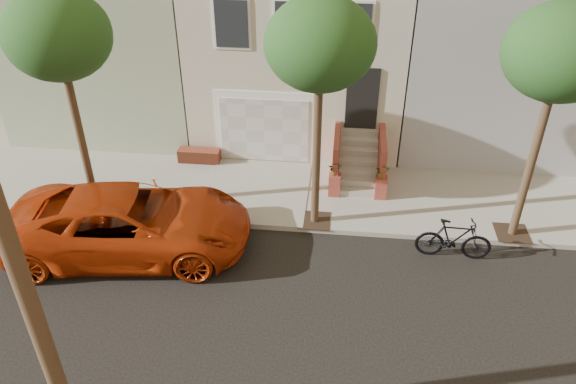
# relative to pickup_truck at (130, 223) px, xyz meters

# --- Properties ---
(ground) EXTENTS (90.00, 90.00, 0.00)m
(ground) POSITION_rel_pickup_truck_xyz_m (3.78, -2.27, -0.88)
(ground) COLOR black
(ground) RESTS_ON ground
(sidewalk) EXTENTS (40.00, 3.70, 0.15)m
(sidewalk) POSITION_rel_pickup_truck_xyz_m (3.78, 3.08, -0.81)
(sidewalk) COLOR gray
(sidewalk) RESTS_ON ground
(house_row) EXTENTS (33.10, 11.70, 7.00)m
(house_row) POSITION_rel_pickup_truck_xyz_m (3.78, 8.92, 2.76)
(house_row) COLOR #BCB6A1
(house_row) RESTS_ON sidewalk
(tree_left) EXTENTS (2.70, 2.57, 6.30)m
(tree_left) POSITION_rel_pickup_truck_xyz_m (-1.72, 1.63, 4.37)
(tree_left) COLOR #2D2116
(tree_left) RESTS_ON sidewalk
(tree_mid) EXTENTS (2.70, 2.57, 6.30)m
(tree_mid) POSITION_rel_pickup_truck_xyz_m (4.78, 1.63, 4.37)
(tree_mid) COLOR #2D2116
(tree_mid) RESTS_ON sidewalk
(tree_right) EXTENTS (2.70, 2.57, 6.30)m
(tree_right) POSITION_rel_pickup_truck_xyz_m (10.28, 1.63, 4.37)
(tree_right) COLOR #2D2116
(tree_right) RESTS_ON sidewalk
(pickup_truck) EXTENTS (6.65, 3.68, 1.76)m
(pickup_truck) POSITION_rel_pickup_truck_xyz_m (0.00, 0.00, 0.00)
(pickup_truck) COLOR #A52D0A
(pickup_truck) RESTS_ON ground
(motorcycle) EXTENTS (1.98, 0.62, 1.18)m
(motorcycle) POSITION_rel_pickup_truck_xyz_m (8.48, 0.59, -0.29)
(motorcycle) COLOR black
(motorcycle) RESTS_ON ground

